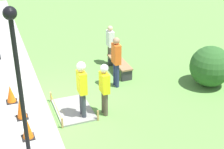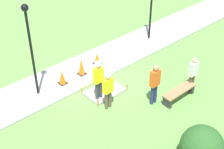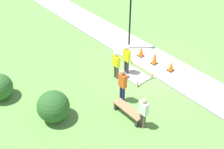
{
  "view_description": "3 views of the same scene",
  "coord_description": "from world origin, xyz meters",
  "views": [
    {
      "loc": [
        9.11,
        -1.36,
        5.83
      ],
      "look_at": [
        0.24,
        1.98,
        1.05
      ],
      "focal_mm": 55.0,
      "sensor_mm": 36.0,
      "label": 1
    },
    {
      "loc": [
        7.41,
        9.49,
        8.96
      ],
      "look_at": [
        0.17,
        1.17,
        1.13
      ],
      "focal_mm": 55.0,
      "sensor_mm": 36.0,
      "label": 2
    },
    {
      "loc": [
        -8.22,
        9.49,
        9.25
      ],
      "look_at": [
        0.31,
        2.22,
        0.76
      ],
      "focal_mm": 45.0,
      "sensor_mm": 36.0,
      "label": 3
    }
  ],
  "objects": [
    {
      "name": "ground_plane",
      "position": [
        0.0,
        0.0,
        0.0
      ],
      "size": [
        60.0,
        60.0,
        0.0
      ],
      "primitive_type": "plane",
      "color": "#5B8E42"
    },
    {
      "name": "sidewalk",
      "position": [
        0.0,
        -1.11,
        0.05
      ],
      "size": [
        28.0,
        2.22,
        0.1
      ],
      "color": "#9E9E99",
      "rests_on": "ground_plane"
    },
    {
      "name": "wet_concrete_patch",
      "position": [
        0.2,
        0.71,
        0.03
      ],
      "size": [
        1.63,
        1.13,
        0.34
      ],
      "color": "gray",
      "rests_on": "ground_plane"
    },
    {
      "name": "traffic_cone_near_patch",
      "position": [
        -0.84,
        -1.05,
        0.39
      ],
      "size": [
        0.34,
        0.34,
        0.58
      ],
      "color": "black",
      "rests_on": "sidewalk"
    },
    {
      "name": "traffic_cone_far_patch",
      "position": [
        0.2,
        -0.85,
        0.5
      ],
      "size": [
        0.34,
        0.34,
        0.81
      ],
      "color": "black",
      "rests_on": "sidewalk"
    },
    {
      "name": "traffic_cone_sidewalk_edge",
      "position": [
        1.25,
        -0.83,
        0.44
      ],
      "size": [
        0.34,
        0.34,
        0.68
      ],
      "color": "black",
      "rests_on": "sidewalk"
    },
    {
      "name": "park_bench",
      "position": [
        -1.79,
        3.05,
        0.32
      ],
      "size": [
        1.6,
        0.44,
        0.46
      ],
      "color": "#2D2D33",
      "rests_on": "ground_plane"
    },
    {
      "name": "worker_supervisor",
      "position": [
        0.72,
        1.57,
        0.98
      ],
      "size": [
        0.4,
        0.24,
        1.67
      ],
      "color": "brown",
      "rests_on": "ground_plane"
    },
    {
      "name": "worker_assistant",
      "position": [
        0.65,
        0.9,
        1.1
      ],
      "size": [
        0.4,
        0.26,
        1.83
      ],
      "color": "#383D47",
      "rests_on": "ground_plane"
    },
    {
      "name": "bystander_in_orange_shirt",
      "position": [
        -0.83,
        2.54,
        1.04
      ],
      "size": [
        0.4,
        0.24,
        1.82
      ],
      "color": "navy",
      "rests_on": "ground_plane"
    },
    {
      "name": "bystander_in_gray_shirt",
      "position": [
        -2.64,
        2.99,
        0.9
      ],
      "size": [
        0.4,
        0.22,
        1.6
      ],
      "color": "brown",
      "rests_on": "ground_plane"
    },
    {
      "name": "lamppost_near",
      "position": [
        2.4,
        -0.94,
        2.69
      ],
      "size": [
        0.28,
        0.28,
        3.96
      ],
      "color": "black",
      "rests_on": "sidewalk"
    },
    {
      "name": "shrub_rounded_near",
      "position": [
        0.25,
        5.64,
        0.72
      ],
      "size": [
        1.44,
        1.44,
        1.44
      ],
      "color": "#285623",
      "rests_on": "ground_plane"
    }
  ]
}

